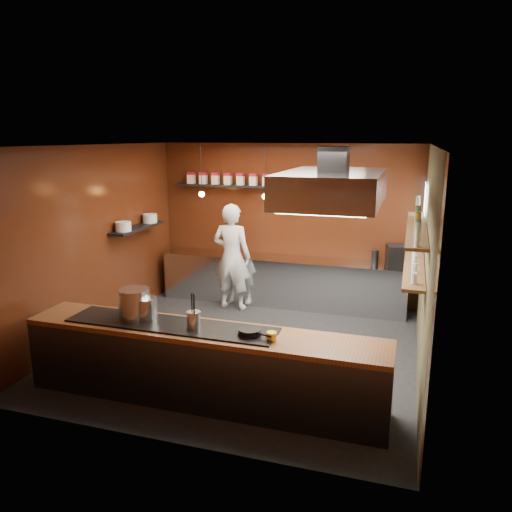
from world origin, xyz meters
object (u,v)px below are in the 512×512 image
at_px(espresso_machine, 399,256).
at_px(stockpot_small, 145,308).
at_px(extractor_hood, 333,187).
at_px(chef, 232,257).
at_px(stockpot_large, 134,304).

bearing_deg(espresso_machine, stockpot_small, -140.55).
bearing_deg(stockpot_small, espresso_machine, 51.67).
xyz_separation_m(extractor_hood, chef, (-2.12, 2.08, -1.53)).
distance_m(espresso_machine, chef, 2.95).
relative_size(stockpot_large, stockpot_small, 1.33).
relative_size(extractor_hood, chef, 1.02).
bearing_deg(chef, espresso_machine, -170.48).
bearing_deg(stockpot_large, extractor_hood, 27.61).
height_order(stockpot_large, stockpot_small, stockpot_large).
bearing_deg(stockpot_small, extractor_hood, 28.78).
xyz_separation_m(stockpot_large, stockpot_small, (0.14, 0.02, -0.05)).
height_order(stockpot_small, espresso_machine, espresso_machine).
distance_m(stockpot_large, chef, 3.24).
height_order(espresso_machine, chef, chef).
height_order(stockpot_large, espresso_machine, stockpot_large).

